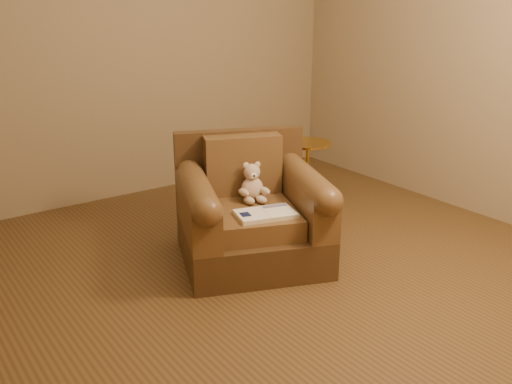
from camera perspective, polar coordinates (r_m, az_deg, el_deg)
floor at (r=3.78m, az=2.02°, el=-7.93°), size 4.00×4.00×0.00m
armchair at (r=3.84m, az=-0.54°, el=-2.23°), size 1.17×1.15×0.82m
teddy_bear at (r=3.85m, az=-0.34°, el=0.63°), size 0.20×0.22×0.27m
guidebook at (r=3.60m, az=0.96°, el=-2.21°), size 0.42×0.32×0.03m
side_table at (r=4.87m, az=5.12°, el=2.10°), size 0.39×0.39×0.55m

